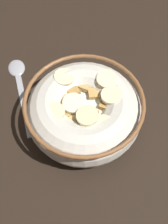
% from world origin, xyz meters
% --- Properties ---
extents(ground_plane, '(1.29, 1.29, 0.02)m').
position_xyz_m(ground_plane, '(0.00, 0.00, -0.01)').
color(ground_plane, black).
extents(cereal_bowl, '(0.18, 0.18, 0.07)m').
position_xyz_m(cereal_bowl, '(-0.00, -0.00, 0.03)').
color(cereal_bowl, silver).
rests_on(cereal_bowl, ground_plane).
extents(spoon, '(0.07, 0.16, 0.01)m').
position_xyz_m(spoon, '(0.05, -0.14, 0.00)').
color(spoon, '#A5A5AD').
rests_on(spoon, ground_plane).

